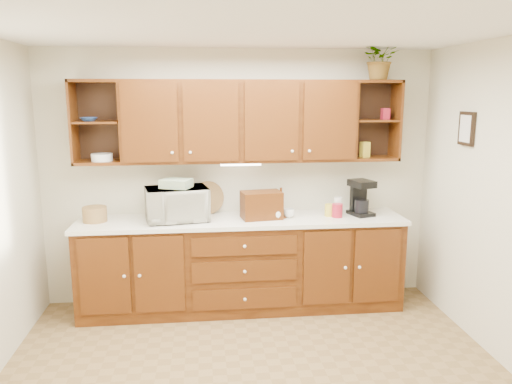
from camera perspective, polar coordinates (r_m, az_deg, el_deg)
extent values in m
plane|color=white|center=(3.40, 0.28, 18.63)|extent=(4.00, 4.00, 0.00)
plane|color=beige|center=(5.19, -1.93, 1.66)|extent=(4.00, 0.00, 4.00)
cube|color=#341505|center=(5.11, -1.61, -8.34)|extent=(3.20, 0.60, 0.90)
cube|color=white|center=(4.96, -1.63, -3.26)|extent=(3.24, 0.64, 0.04)
cube|color=#341505|center=(4.96, -1.83, 8.09)|extent=(2.30, 0.33, 0.80)
cube|color=black|center=(5.19, -17.43, 7.73)|extent=(0.45, 0.02, 0.80)
cube|color=black|center=(5.39, 12.93, 8.07)|extent=(0.45, 0.02, 0.80)
cube|color=#341505|center=(5.04, -17.76, 7.62)|extent=(0.43, 0.30, 0.02)
cube|color=#341505|center=(5.24, 13.47, 7.96)|extent=(0.43, 0.30, 0.02)
cube|color=#341505|center=(5.24, 13.67, 12.17)|extent=(0.45, 0.33, 0.03)
cube|color=white|center=(4.95, -1.75, 3.19)|extent=(0.40, 0.05, 0.02)
cube|color=black|center=(4.87, 22.94, 6.68)|extent=(0.03, 0.24, 0.30)
cylinder|color=olive|center=(5.07, -17.95, -2.43)|extent=(0.24, 0.24, 0.14)
imported|color=beige|center=(4.91, -9.04, -1.37)|extent=(0.65, 0.50, 0.32)
cube|color=#D6D364|center=(4.87, -9.11, 0.97)|extent=(0.33, 0.29, 0.08)
cylinder|color=black|center=(5.00, -8.37, -1.30)|extent=(0.08, 0.08, 0.30)
cylinder|color=olive|center=(5.18, -5.47, -2.35)|extent=(0.35, 0.18, 0.34)
cube|color=#341505|center=(4.93, 0.62, -1.50)|extent=(0.42, 0.30, 0.27)
cylinder|color=#341505|center=(4.96, 2.86, -1.22)|extent=(0.02, 0.02, 0.30)
cylinder|color=#341505|center=(5.00, 2.84, -2.83)|extent=(0.12, 0.12, 0.02)
imported|color=white|center=(4.99, 3.78, -2.44)|extent=(0.13, 0.13, 0.09)
imported|color=white|center=(5.06, 2.38, -2.24)|extent=(0.13, 0.13, 0.09)
imported|color=white|center=(4.92, 2.38, -2.62)|extent=(0.13, 0.13, 0.09)
cylinder|color=maroon|center=(5.06, 9.26, -2.10)|extent=(0.11, 0.11, 0.14)
cylinder|color=white|center=(5.17, 9.36, -1.57)|extent=(0.09, 0.09, 0.18)
cylinder|color=gold|center=(5.09, 8.38, -2.07)|extent=(0.10, 0.10, 0.12)
cube|color=black|center=(5.20, 11.87, -2.39)|extent=(0.26, 0.30, 0.04)
cube|color=black|center=(5.25, 11.62, -0.51)|extent=(0.18, 0.11, 0.31)
cube|color=black|center=(5.13, 12.01, 0.95)|extent=(0.26, 0.30, 0.07)
cylinder|color=black|center=(5.16, 11.97, -1.61)|extent=(0.18, 0.18, 0.13)
imported|color=navy|center=(5.03, -18.55, 7.89)|extent=(0.18, 0.18, 0.04)
cylinder|color=white|center=(5.03, -17.20, 3.81)|extent=(0.27, 0.27, 0.07)
cube|color=gold|center=(5.21, 12.33, 4.76)|extent=(0.10, 0.09, 0.15)
cube|color=maroon|center=(5.25, 14.57, 8.63)|extent=(0.08, 0.07, 0.11)
imported|color=#999999|center=(5.21, 14.05, 14.55)|extent=(0.37, 0.32, 0.40)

